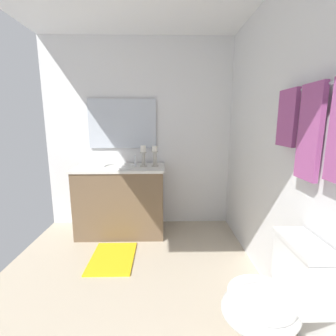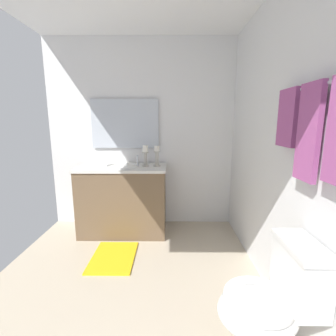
{
  "view_description": "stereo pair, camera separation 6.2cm",
  "coord_description": "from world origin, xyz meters",
  "px_view_note": "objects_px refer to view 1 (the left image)",
  "views": [
    {
      "loc": [
        1.87,
        0.31,
        1.4
      ],
      "look_at": [
        -0.2,
        0.36,
        1.0
      ],
      "focal_mm": 25.51,
      "sensor_mm": 36.0,
      "label": 1
    },
    {
      "loc": [
        1.87,
        0.38,
        1.4
      ],
      "look_at": [
        -0.2,
        0.36,
        1.0
      ],
      "focal_mm": 25.51,
      "sensor_mm": 36.0,
      "label": 2
    }
  ],
  "objects_px": {
    "candle_holder_tall": "(155,156)",
    "toilet": "(272,302)",
    "sink_basin": "(120,170)",
    "bath_mat": "(113,258)",
    "mirror": "(122,124)",
    "towel_bar": "(318,86)",
    "vanity_cabinet": "(121,200)",
    "candle_holder_short": "(143,156)",
    "towel_near_vanity": "(287,118)",
    "towel_center": "(310,133)"
  },
  "relations": [
    {
      "from": "candle_holder_short",
      "to": "towel_center",
      "type": "distance_m",
      "value": 1.91
    },
    {
      "from": "towel_bar",
      "to": "towel_near_vanity",
      "type": "distance_m",
      "value": 0.32
    },
    {
      "from": "vanity_cabinet",
      "to": "bath_mat",
      "type": "height_order",
      "value": "vanity_cabinet"
    },
    {
      "from": "candle_holder_tall",
      "to": "toilet",
      "type": "bearing_deg",
      "value": 23.31
    },
    {
      "from": "candle_holder_short",
      "to": "towel_center",
      "type": "bearing_deg",
      "value": 35.04
    },
    {
      "from": "vanity_cabinet",
      "to": "bath_mat",
      "type": "bearing_deg",
      "value": 0.0
    },
    {
      "from": "towel_near_vanity",
      "to": "towel_center",
      "type": "relative_size",
      "value": 0.69
    },
    {
      "from": "candle_holder_short",
      "to": "toilet",
      "type": "bearing_deg",
      "value": 27.32
    },
    {
      "from": "towel_bar",
      "to": "candle_holder_short",
      "type": "bearing_deg",
      "value": -144.51
    },
    {
      "from": "vanity_cabinet",
      "to": "towel_near_vanity",
      "type": "height_order",
      "value": "towel_near_vanity"
    },
    {
      "from": "sink_basin",
      "to": "candle_holder_short",
      "type": "distance_m",
      "value": 0.34
    },
    {
      "from": "toilet",
      "to": "mirror",
      "type": "bearing_deg",
      "value": -149.42
    },
    {
      "from": "candle_holder_short",
      "to": "toilet",
      "type": "relative_size",
      "value": 0.34
    },
    {
      "from": "candle_holder_tall",
      "to": "candle_holder_short",
      "type": "height_order",
      "value": "candle_holder_short"
    },
    {
      "from": "sink_basin",
      "to": "candle_holder_tall",
      "type": "xyz_separation_m",
      "value": [
        -0.02,
        0.43,
        0.17
      ]
    },
    {
      "from": "towel_bar",
      "to": "bath_mat",
      "type": "bearing_deg",
      "value": -123.26
    },
    {
      "from": "towel_center",
      "to": "bath_mat",
      "type": "distance_m",
      "value": 2.11
    },
    {
      "from": "towel_near_vanity",
      "to": "bath_mat",
      "type": "relative_size",
      "value": 0.63
    },
    {
      "from": "mirror",
      "to": "candle_holder_short",
      "type": "height_order",
      "value": "mirror"
    },
    {
      "from": "mirror",
      "to": "towel_near_vanity",
      "type": "relative_size",
      "value": 2.33
    },
    {
      "from": "candle_holder_tall",
      "to": "bath_mat",
      "type": "distance_m",
      "value": 1.25
    },
    {
      "from": "bath_mat",
      "to": "towel_bar",
      "type": "bearing_deg",
      "value": 56.74
    },
    {
      "from": "sink_basin",
      "to": "bath_mat",
      "type": "relative_size",
      "value": 0.67
    },
    {
      "from": "candle_holder_tall",
      "to": "vanity_cabinet",
      "type": "bearing_deg",
      "value": -87.67
    },
    {
      "from": "mirror",
      "to": "towel_center",
      "type": "height_order",
      "value": "mirror"
    },
    {
      "from": "mirror",
      "to": "towel_center",
      "type": "bearing_deg",
      "value": 37.02
    },
    {
      "from": "mirror",
      "to": "towel_bar",
      "type": "xyz_separation_m",
      "value": [
        1.81,
        1.39,
        0.22
      ]
    },
    {
      "from": "vanity_cabinet",
      "to": "candle_holder_short",
      "type": "xyz_separation_m",
      "value": [
        -0.01,
        0.29,
        0.56
      ]
    },
    {
      "from": "towel_bar",
      "to": "bath_mat",
      "type": "xyz_separation_m",
      "value": [
        -0.91,
        -1.39,
        -1.58
      ]
    },
    {
      "from": "vanity_cabinet",
      "to": "towel_bar",
      "type": "xyz_separation_m",
      "value": [
        1.53,
        1.39,
        1.16
      ]
    },
    {
      "from": "vanity_cabinet",
      "to": "bath_mat",
      "type": "distance_m",
      "value": 0.75
    },
    {
      "from": "vanity_cabinet",
      "to": "toilet",
      "type": "xyz_separation_m",
      "value": [
        1.69,
        1.16,
        -0.06
      ]
    },
    {
      "from": "sink_basin",
      "to": "towel_center",
      "type": "height_order",
      "value": "towel_center"
    },
    {
      "from": "candle_holder_short",
      "to": "towel_center",
      "type": "height_order",
      "value": "towel_center"
    },
    {
      "from": "bath_mat",
      "to": "towel_center",
      "type": "bearing_deg",
      "value": 56.39
    },
    {
      "from": "mirror",
      "to": "bath_mat",
      "type": "bearing_deg",
      "value": -0.0
    },
    {
      "from": "towel_bar",
      "to": "sink_basin",
      "type": "bearing_deg",
      "value": -137.92
    },
    {
      "from": "sink_basin",
      "to": "towel_near_vanity",
      "type": "distance_m",
      "value": 1.96
    },
    {
      "from": "vanity_cabinet",
      "to": "towel_bar",
      "type": "height_order",
      "value": "towel_bar"
    },
    {
      "from": "towel_center",
      "to": "mirror",
      "type": "bearing_deg",
      "value": -142.98
    },
    {
      "from": "vanity_cabinet",
      "to": "candle_holder_tall",
      "type": "distance_m",
      "value": 0.7
    },
    {
      "from": "sink_basin",
      "to": "candle_holder_short",
      "type": "relative_size",
      "value": 1.56
    },
    {
      "from": "vanity_cabinet",
      "to": "candle_holder_short",
      "type": "relative_size",
      "value": 4.26
    },
    {
      "from": "toilet",
      "to": "bath_mat",
      "type": "height_order",
      "value": "toilet"
    },
    {
      "from": "towel_bar",
      "to": "towel_near_vanity",
      "type": "xyz_separation_m",
      "value": [
        -0.27,
        -0.02,
        -0.17
      ]
    },
    {
      "from": "mirror",
      "to": "candle_holder_short",
      "type": "distance_m",
      "value": 0.55
    },
    {
      "from": "vanity_cabinet",
      "to": "bath_mat",
      "type": "xyz_separation_m",
      "value": [
        0.62,
        0.0,
        -0.42
      ]
    },
    {
      "from": "candle_holder_short",
      "to": "bath_mat",
      "type": "xyz_separation_m",
      "value": [
        0.63,
        -0.29,
        -0.98
      ]
    },
    {
      "from": "sink_basin",
      "to": "candle_holder_short",
      "type": "bearing_deg",
      "value": 91.14
    },
    {
      "from": "mirror",
      "to": "toilet",
      "type": "relative_size",
      "value": 1.17
    }
  ]
}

